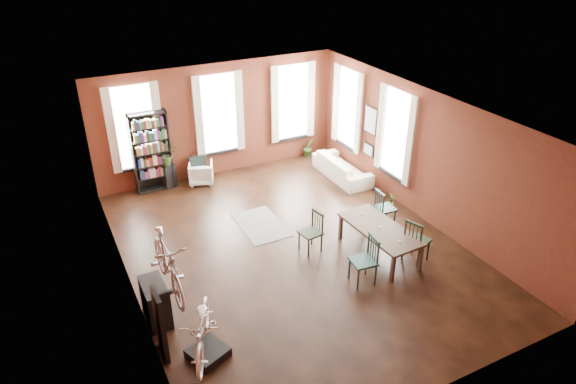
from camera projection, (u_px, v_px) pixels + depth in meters
room at (290, 150)px, 11.13m from camera, size 9.00×9.04×3.22m
dining_table at (379, 241)px, 11.24m from camera, size 0.99×2.01×0.67m
dining_chair_a at (363, 261)px, 10.27m from camera, size 0.53×0.53×1.04m
dining_chair_b at (310, 232)px, 11.29m from camera, size 0.49×0.49×0.95m
dining_chair_c at (417, 240)px, 10.95m from camera, size 0.60×0.60×1.03m
dining_chair_d at (385, 208)px, 12.25m from camera, size 0.47×0.47×0.94m
bookshelf at (151, 152)px, 13.61m from camera, size 1.00×0.32×2.20m
white_armchair at (201, 172)px, 14.31m from camera, size 0.82×0.80×0.67m
cream_sofa at (342, 164)px, 14.58m from camera, size 0.61×2.08×0.81m
striped_rug at (261, 225)px, 12.45m from camera, size 1.00×1.59×0.01m
bike_trainer at (208, 353)px, 8.68m from camera, size 0.75×0.75×0.17m
bike_wall_rack at (160, 325)px, 8.47m from camera, size 0.16×0.60×1.30m
console_table at (156, 302)px, 9.34m from camera, size 0.40×0.80×0.80m
plant_stand at (168, 175)px, 14.12m from camera, size 0.42×0.42×0.67m
plant_by_sofa at (308, 153)px, 15.98m from camera, size 0.43×0.65×0.27m
plant_small at (391, 205)px, 13.15m from camera, size 0.50×0.46×0.16m
bicycle_floor at (201, 310)px, 8.24m from camera, size 0.90×1.06×1.71m
bicycle_hung at (165, 246)px, 7.87m from camera, size 0.47×1.00×1.66m
plant_on_stand at (167, 156)px, 13.84m from camera, size 0.62×0.67×0.49m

